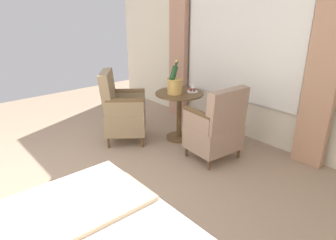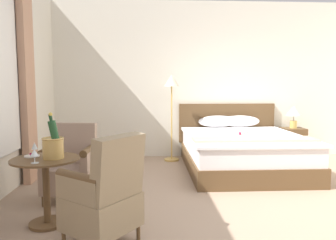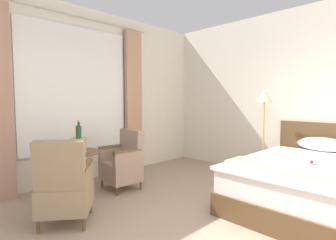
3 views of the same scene
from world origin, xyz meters
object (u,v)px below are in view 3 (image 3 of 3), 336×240
floor_lamp_brass (264,108)px  wine_glass_near_bucket (80,143)px  side_table_round (77,169)px  bed (321,184)px  wine_glass_near_edge (61,147)px  armchair_facing_bed (65,186)px  champagne_bucket (79,143)px  armchair_by_window (123,162)px  snack_plate (78,149)px

floor_lamp_brass → wine_glass_near_bucket: size_ratio=11.36×
side_table_round → wine_glass_near_bucket: size_ratio=4.86×
bed → wine_glass_near_edge: size_ratio=17.17×
side_table_round → armchair_facing_bed: armchair_facing_bed is taller
floor_lamp_brass → side_table_round: floor_lamp_brass is taller
side_table_round → champagne_bucket: (0.09, -0.01, 0.38)m
bed → armchair_by_window: bed is taller
wine_glass_near_bucket → snack_plate: size_ratio=0.93×
armchair_facing_bed → floor_lamp_brass: bearing=76.2°
side_table_round → armchair_facing_bed: size_ratio=0.69×
armchair_by_window → side_table_round: bearing=-95.3°
floor_lamp_brass → champagne_bucket: (-1.36, -2.81, -0.46)m
bed → side_table_round: bearing=-141.0°
champagne_bucket → snack_plate: (-0.24, 0.10, -0.13)m
snack_plate → armchair_by_window: 0.74m
side_table_round → armchair_by_window: 0.75m
side_table_round → snack_plate: size_ratio=4.54×
wine_glass_near_bucket → wine_glass_near_edge: size_ratio=1.06×
champagne_bucket → armchair_by_window: (-0.02, 0.75, -0.40)m
bed → floor_lamp_brass: bearing=147.4°
champagne_bucket → floor_lamp_brass: bearing=64.1°
bed → snack_plate: size_ratio=15.10×
wine_glass_near_bucket → wine_glass_near_edge: wine_glass_near_bucket is taller
wine_glass_near_edge → armchair_by_window: 1.02m
floor_lamp_brass → armchair_by_window: floor_lamp_brass is taller
champagne_bucket → wine_glass_near_bucket: bearing=150.9°
wine_glass_near_edge → snack_plate: 0.33m
snack_plate → bed: bearing=36.2°
floor_lamp_brass → wine_glass_near_edge: size_ratio=12.07×
floor_lamp_brass → armchair_by_window: (-1.38, -2.06, -0.86)m
snack_plate → champagne_bucket: bearing=-21.2°
champagne_bucket → armchair_facing_bed: champagne_bucket is taller
wine_glass_near_edge → floor_lamp_brass: bearing=63.8°
floor_lamp_brass → armchair_facing_bed: size_ratio=1.61×
side_table_round → wine_glass_near_bucket: (-0.14, 0.12, 0.34)m
bed → side_table_round: size_ratio=3.32×
champagne_bucket → wine_glass_near_bucket: 0.26m
bed → floor_lamp_brass: size_ratio=1.42×
floor_lamp_brass → wine_glass_near_edge: bearing=-116.2°
snack_plate → wine_glass_near_bucket: bearing=56.8°
floor_lamp_brass → side_table_round: size_ratio=2.34×
snack_plate → side_table_round: bearing=-29.1°
champagne_bucket → side_table_round: bearing=175.7°
bed → floor_lamp_brass: 1.64m
floor_lamp_brass → wine_glass_near_edge: 3.39m
floor_lamp_brass → snack_plate: size_ratio=10.61×
floor_lamp_brass → armchair_by_window: bearing=-123.8°
floor_lamp_brass → side_table_round: bearing=-117.3°
bed → snack_plate: bearing=-143.8°
armchair_by_window → armchair_facing_bed: 1.34m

